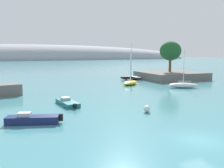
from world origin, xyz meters
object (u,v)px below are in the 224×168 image
at_px(sailboat_black_near_shore, 131,78).
at_px(sailboat_yellow_mid_mooring, 130,82).
at_px(tree_clump_shore, 170,51).
at_px(motorboat_teal_foreground, 67,103).
at_px(mooring_buoy_white, 147,109).
at_px(sailboat_white_outer_mooring, 183,85).
at_px(motorboat_navy_outer, 33,119).

relative_size(sailboat_black_near_shore, sailboat_yellow_mid_mooring, 1.28).
height_order(tree_clump_shore, motorboat_teal_foreground, tree_clump_shore).
relative_size(tree_clump_shore, motorboat_teal_foreground, 1.44).
bearing_deg(motorboat_teal_foreground, mooring_buoy_white, -141.89).
distance_m(sailboat_yellow_mid_mooring, sailboat_white_outer_mooring, 12.00).
xyz_separation_m(motorboat_navy_outer, mooring_buoy_white, (13.78, -0.29, -0.02)).
bearing_deg(motorboat_teal_foreground, tree_clump_shore, -62.52).
bearing_deg(sailboat_black_near_shore, sailboat_white_outer_mooring, -30.53).
distance_m(motorboat_teal_foreground, motorboat_navy_outer, 9.62).
bearing_deg(motorboat_navy_outer, sailboat_white_outer_mooring, -136.54).
relative_size(sailboat_white_outer_mooring, motorboat_teal_foreground, 1.37).
bearing_deg(motorboat_teal_foreground, sailboat_yellow_mid_mooring, -55.32).
distance_m(tree_clump_shore, sailboat_yellow_mid_mooring, 19.44).
distance_m(sailboat_white_outer_mooring, mooring_buoy_white, 24.16).
relative_size(sailboat_black_near_shore, mooring_buoy_white, 11.48).
xyz_separation_m(tree_clump_shore, sailboat_white_outer_mooring, (-8.13, -16.34, -7.32)).
xyz_separation_m(sailboat_black_near_shore, motorboat_teal_foreground, (-23.00, -25.37, -0.27)).
height_order(sailboat_yellow_mid_mooring, sailboat_white_outer_mooring, sailboat_white_outer_mooring).
height_order(sailboat_yellow_mid_mooring, motorboat_teal_foreground, sailboat_yellow_mid_mooring).
relative_size(motorboat_teal_foreground, mooring_buoy_white, 6.86).
bearing_deg(motorboat_teal_foreground, sailboat_black_near_shore, -49.49).
relative_size(sailboat_yellow_mid_mooring, motorboat_navy_outer, 1.32).
height_order(motorboat_navy_outer, mooring_buoy_white, motorboat_navy_outer).
height_order(sailboat_yellow_mid_mooring, mooring_buoy_white, sailboat_yellow_mid_mooring).
bearing_deg(mooring_buoy_white, motorboat_teal_foreground, 135.40).
distance_m(motorboat_teal_foreground, mooring_buoy_white, 11.73).
distance_m(tree_clump_shore, mooring_buoy_white, 42.30).
bearing_deg(motorboat_navy_outer, tree_clump_shore, -124.04).
bearing_deg(tree_clump_shore, mooring_buoy_white, -129.16).
relative_size(motorboat_teal_foreground, motorboat_navy_outer, 1.01).
height_order(tree_clump_shore, sailboat_black_near_shore, tree_clump_shore).
distance_m(sailboat_black_near_shore, motorboat_teal_foreground, 34.24).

